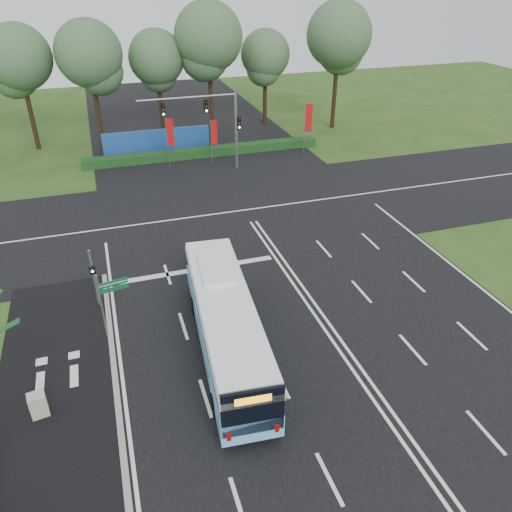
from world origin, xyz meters
The scene contains 16 objects.
ground centered at (0.00, 0.00, 0.00)m, with size 120.00×120.00×0.00m, color #284818.
road_main centered at (0.00, 0.00, 0.02)m, with size 20.00×120.00×0.04m, color black.
road_cross centered at (0.00, 12.00, 0.03)m, with size 120.00×14.00×0.05m, color black.
bike_path centered at (-12.50, -3.00, 0.03)m, with size 5.00×18.00×0.06m, color black.
kerb_strip centered at (-10.10, -3.00, 0.06)m, with size 0.25×18.00×0.12m, color gray.
city_bus centered at (-5.00, -2.45, 1.63)m, with size 3.30×11.46×3.24m.
pedestrian_signal centered at (-10.51, 3.09, 1.83)m, with size 0.31×0.41×3.35m.
street_sign centered at (-9.92, 0.33, 2.29)m, with size 1.38×0.32×3.59m.
utility_cabinet centered at (-13.07, -3.83, 0.55)m, with size 0.66×0.55×1.11m, color #B1A78F.
banner_flag_left centered at (-3.37, 22.52, 2.88)m, with size 0.65×0.07×4.40m.
banner_flag_mid centered at (0.43, 22.31, 2.63)m, with size 0.59×0.12×3.99m.
banner_flag_right centered at (9.28, 22.20, 3.10)m, with size 0.70×0.11×4.77m.
traffic_light_gantry centered at (0.21, 20.50, 4.66)m, with size 8.41×0.28×7.00m.
hedge centered at (0.00, 24.50, 0.40)m, with size 22.00×1.20×0.80m, color #143716.
blue_hoarding centered at (-4.00, 27.00, 1.10)m, with size 10.00×0.30×2.20m, color #1A468E.
eucalyptus_row centered at (-2.39, 31.31, 8.67)m, with size 42.29×9.35×12.82m.
Camera 1 is at (-9.13, -19.77, 15.66)m, focal length 35.00 mm.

